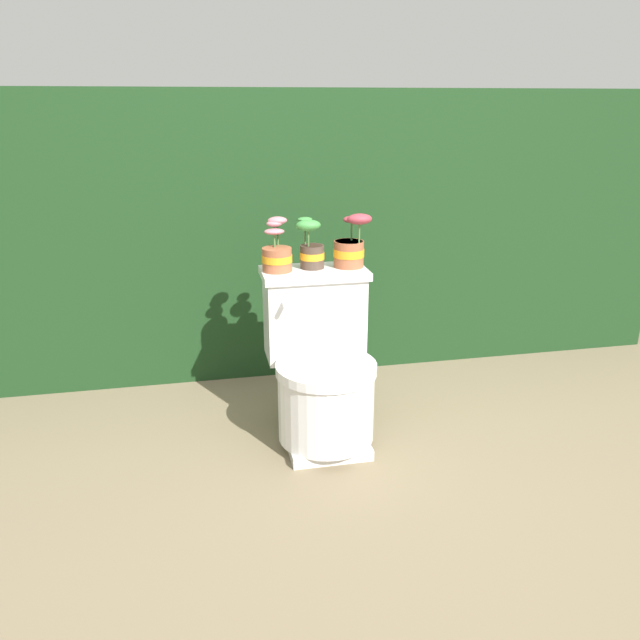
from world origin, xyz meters
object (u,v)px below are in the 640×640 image
at_px(potted_plant_left, 277,254).
at_px(potted_plant_middle, 350,248).
at_px(potted_plant_midleft, 311,249).
at_px(toilet, 321,368).

distance_m(potted_plant_left, potted_plant_middle, 0.29).
relative_size(potted_plant_midleft, potted_plant_middle, 0.91).
relative_size(potted_plant_left, potted_plant_midleft, 1.03).
bearing_deg(toilet, potted_plant_middle, 45.75).
distance_m(potted_plant_left, potted_plant_midleft, 0.14).
xyz_separation_m(toilet, potted_plant_left, (-0.14, 0.15, 0.42)).
relative_size(toilet, potted_plant_midleft, 3.30).
xyz_separation_m(potted_plant_midleft, potted_plant_middle, (0.15, -0.01, -0.00)).
bearing_deg(potted_plant_middle, toilet, -134.25).
height_order(potted_plant_midleft, potted_plant_middle, potted_plant_middle).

